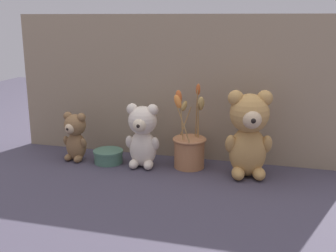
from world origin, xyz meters
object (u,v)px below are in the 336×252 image
(teddy_bear_small, at_px, (75,135))
(teddy_bear_large, at_px, (249,132))
(teddy_bear_medium, at_px, (143,134))
(flower_vase, at_px, (189,147))
(decorative_tin_tall, at_px, (108,156))

(teddy_bear_small, bearing_deg, teddy_bear_large, 0.39)
(teddy_bear_medium, xyz_separation_m, flower_vase, (0.17, 0.04, -0.05))
(teddy_bear_large, bearing_deg, decorative_tin_tall, -179.96)
(flower_vase, height_order, decorative_tin_tall, flower_vase)
(decorative_tin_tall, bearing_deg, flower_vase, 6.14)
(teddy_bear_large, relative_size, teddy_bear_small, 1.60)
(teddy_bear_large, distance_m, flower_vase, 0.23)
(teddy_bear_medium, bearing_deg, decorative_tin_tall, 178.20)
(teddy_bear_large, xyz_separation_m, flower_vase, (-0.22, 0.03, -0.08))
(teddy_bear_large, distance_m, decorative_tin_tall, 0.55)
(teddy_bear_large, distance_m, teddy_bear_small, 0.67)
(teddy_bear_large, xyz_separation_m, teddy_bear_small, (-0.66, -0.00, -0.06))
(teddy_bear_medium, bearing_deg, flower_vase, 12.64)
(teddy_bear_large, relative_size, flower_vase, 0.98)
(flower_vase, distance_m, decorative_tin_tall, 0.32)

